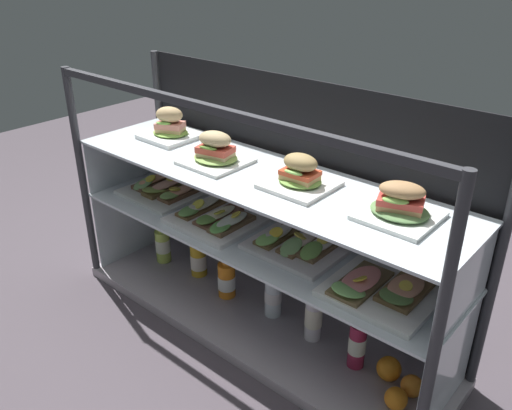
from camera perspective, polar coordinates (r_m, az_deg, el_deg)
The scene contains 24 objects.
ground_plane at distance 2.11m, azimuth 0.00°, elevation -12.81°, with size 6.00×6.00×0.02m, color #4B4249.
case_base_deck at distance 2.09m, azimuth 0.00°, elevation -12.17°, with size 1.53×0.45×0.04m, color #A49AA2.
case_frame at distance 1.93m, azimuth 2.78°, elevation 1.06°, with size 1.53×0.45×0.91m.
riser_lower_tier at distance 1.98m, azimuth 0.00°, elevation -7.78°, with size 1.47×0.39×0.35m.
shelf_lower_glass at distance 1.88m, azimuth 0.00°, elevation -3.28°, with size 1.49×0.40×0.01m, color silver.
riser_upper_tier at distance 1.83m, azimuth 0.00°, elevation -0.14°, with size 1.47×0.39×0.22m.
shelf_upper_glass at distance 1.78m, azimuth 0.00°, elevation 3.18°, with size 1.49×0.40×0.01m, color silver.
plated_roll_sandwich_far_left at distance 2.13m, azimuth -9.22°, elevation 8.18°, with size 0.20×0.20×0.13m.
plated_roll_sandwich_far_right at distance 1.86m, azimuth -4.40°, elevation 5.69°, with size 0.21×0.21×0.12m.
plated_roll_sandwich_mid_left at distance 1.67m, azimuth 4.74°, elevation 3.17°, with size 0.21×0.21×0.11m.
plated_roll_sandwich_mid_right at distance 1.53m, azimuth 15.25°, elevation -0.08°, with size 0.21×0.21×0.11m.
open_sandwich_tray_center at distance 2.21m, azimuth -9.86°, elevation 1.74°, with size 0.31×0.28×0.06m.
open_sandwich_tray_near_right_corner at distance 1.95m, azimuth -4.36°, elevation -1.35°, with size 0.31×0.28×0.07m.
open_sandwich_tray_near_left_corner at distance 1.79m, azimuth 4.61°, elevation -4.17°, with size 0.31×0.28×0.06m.
open_sandwich_tray_left_of_center at distance 1.61m, azimuth 13.35°, elevation -8.84°, with size 0.31×0.29×0.06m.
juice_bottle_front_right_end at distance 2.39m, azimuth -10.00°, elevation -4.17°, with size 0.07×0.07×0.20m.
juice_bottle_back_right at distance 2.27m, azimuth -6.21°, elevation -5.59°, with size 0.07×0.07×0.22m.
juice_bottle_front_fourth at distance 2.14m, azimuth -3.18°, elevation -7.98°, with size 0.07×0.07×0.19m.
juice_bottle_near_post at distance 2.03m, azimuth 1.87°, elevation -9.58°, with size 0.07×0.07×0.22m.
juice_bottle_tucked_behind at distance 1.93m, azimuth 6.23°, elevation -11.64°, with size 0.06×0.06×0.24m.
juice_bottle_front_left_end at distance 1.85m, azimuth 10.84°, elevation -14.43°, with size 0.06×0.06×0.21m.
orange_fruit_beside_bottles at distance 1.77m, azimuth 14.84°, elevation -19.51°, with size 0.07×0.07×0.07m, color orange.
orange_fruit_near_left_post at distance 1.85m, azimuth 14.12°, elevation -16.72°, with size 0.08×0.08×0.08m, color orange.
orange_fruit_rolled_forward at distance 1.82m, azimuth 16.44°, elevation -18.18°, with size 0.07×0.07×0.07m, color orange.
Camera 1 is at (1.07, -1.24, 1.32)m, focal length 37.17 mm.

